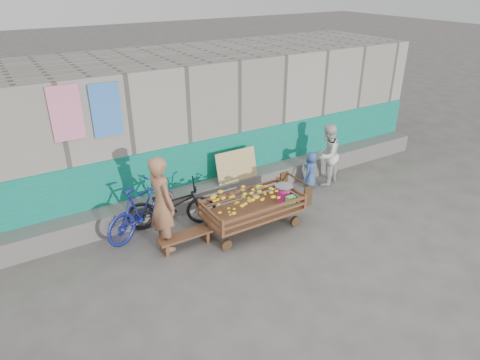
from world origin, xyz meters
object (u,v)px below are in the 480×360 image
child (311,170)px  bicycle_dark (171,205)px  bicycle_blue (143,209)px  vendor_man (162,204)px  banana_cart (251,203)px  bench (185,238)px  woman (327,155)px

child → bicycle_dark: bearing=-25.7°
child → bicycle_blue: size_ratio=0.50×
vendor_man → bicycle_dark: 0.86m
banana_cart → vendor_man: 1.76m
bicycle_dark → bicycle_blue: (-0.57, 0.06, 0.06)m
bench → child: (3.63, 0.70, 0.26)m
banana_cart → bicycle_blue: bearing=151.3°
bench → woman: bearing=9.2°
woman → child: (-0.44, 0.04, -0.31)m
vendor_man → child: 4.01m
banana_cart → child: bearing=20.9°
woman → bicycle_blue: size_ratio=0.84×
woman → bicycle_dark: 3.99m
bench → bicycle_dark: bicycle_dark is taller
bench → vendor_man: 0.82m
banana_cart → bicycle_dark: 1.61m
vendor_man → woman: bearing=-91.3°
banana_cart → child: banana_cart is taller
bench → vendor_man: size_ratio=0.56×
bicycle_dark → banana_cart: bearing=-107.7°
vendor_man → bicycle_blue: vendor_man is taller
banana_cart → vendor_man: vendor_man is taller
bicycle_blue → child: bearing=-115.6°
bicycle_dark → woman: bearing=-73.1°
banana_cart → child: (2.25, 0.86, -0.17)m
child → woman: bearing=150.7°
bicycle_blue → vendor_man: bearing=170.5°
bicycle_blue → woman: bearing=-115.9°
woman → bicycle_dark: bearing=-26.0°
bench → bicycle_blue: bearing=119.3°
banana_cart → bicycle_blue: 2.12m
bicycle_dark → bicycle_blue: bicycle_blue is taller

